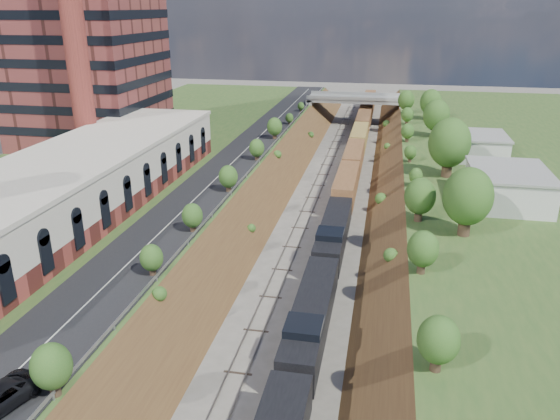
{
  "coord_description": "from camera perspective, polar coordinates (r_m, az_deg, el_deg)",
  "views": [
    {
      "loc": [
        8.06,
        -17.3,
        28.4
      ],
      "look_at": [
        -3.52,
        41.11,
        6.0
      ],
      "focal_mm": 35.0,
      "sensor_mm": 36.0,
      "label": 1
    }
  ],
  "objects": [
    {
      "name": "commercial_building",
      "position": [
        68.95,
        -20.94,
        2.45
      ],
      "size": [
        14.3,
        62.3,
        7.0
      ],
      "color": "brown",
      "rests_on": "platform_left"
    },
    {
      "name": "white_building_near",
      "position": [
        74.15,
        22.72,
        2.2
      ],
      "size": [
        9.0,
        12.0,
        4.0
      ],
      "primitive_type": "cube",
      "color": "silver",
      "rests_on": "platform_right"
    },
    {
      "name": "guardrail",
      "position": [
        82.73,
        -2.85,
        4.56
      ],
      "size": [
        0.1,
        171.0,
        0.7
      ],
      "color": "#99999E",
      "rests_on": "platform_left"
    },
    {
      "name": "rail_right_track",
      "position": [
        82.5,
        6.73,
        0.4
      ],
      "size": [
        1.58,
        180.0,
        0.18
      ],
      "primitive_type": "cube",
      "color": "gray",
      "rests_on": "ground"
    },
    {
      "name": "embankment_right",
      "position": [
        82.4,
        12.56,
        -0.06
      ],
      "size": [
        10.0,
        180.0,
        10.0
      ],
      "primitive_type": "cube",
      "rotation": [
        0.0,
        0.79,
        0.0
      ],
      "color": "brown",
      "rests_on": "ground"
    },
    {
      "name": "tree_left_crest",
      "position": [
        47.35,
        -15.08,
        -6.98
      ],
      "size": [
        2.45,
        2.45,
        3.55
      ],
      "color": "#473323",
      "rests_on": "platform_left"
    },
    {
      "name": "white_building_far",
      "position": [
        95.0,
        20.07,
        6.22
      ],
      "size": [
        8.0,
        10.0,
        3.6
      ],
      "primitive_type": "cube",
      "color": "silver",
      "rests_on": "platform_right"
    },
    {
      "name": "platform_left",
      "position": [
        91.28,
        -16.08,
        3.31
      ],
      "size": [
        44.0,
        180.0,
        5.0
      ],
      "primitive_type": "cube",
      "color": "#315523",
      "rests_on": "ground"
    },
    {
      "name": "tree_right_large",
      "position": [
        61.03,
        19.05,
        1.3
      ],
      "size": [
        5.25,
        5.25,
        7.61
      ],
      "color": "#473323",
      "rests_on": "platform_right"
    },
    {
      "name": "overpass",
      "position": [
        141.49,
        7.93,
        10.87
      ],
      "size": [
        24.5,
        8.3,
        7.4
      ],
      "color": "gray",
      "rests_on": "ground"
    },
    {
      "name": "embankment_left",
      "position": [
        84.53,
        -2.49,
        0.96
      ],
      "size": [
        10.0,
        180.0,
        10.0
      ],
      "primitive_type": "cube",
      "rotation": [
        0.0,
        0.79,
        0.0
      ],
      "color": "brown",
      "rests_on": "ground"
    },
    {
      "name": "road",
      "position": [
        84.11,
        -5.53,
        4.4
      ],
      "size": [
        8.0,
        180.0,
        0.1
      ],
      "primitive_type": "cube",
      "color": "black",
      "rests_on": "platform_left"
    },
    {
      "name": "rail_left_track",
      "position": [
        83.01,
        3.16,
        0.64
      ],
      "size": [
        1.58,
        180.0,
        0.18
      ],
      "primitive_type": "cube",
      "color": "gray",
      "rests_on": "ground"
    },
    {
      "name": "freight_train",
      "position": [
        97.77,
        7.64,
        5.14
      ],
      "size": [
        3.06,
        155.76,
        4.57
      ],
      "color": "black",
      "rests_on": "ground"
    },
    {
      "name": "smokestack",
      "position": [
        85.59,
        -20.74,
        17.09
      ],
      "size": [
        3.2,
        3.2,
        40.0
      ],
      "primitive_type": "cylinder",
      "color": "brown",
      "rests_on": "platform_left"
    }
  ]
}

